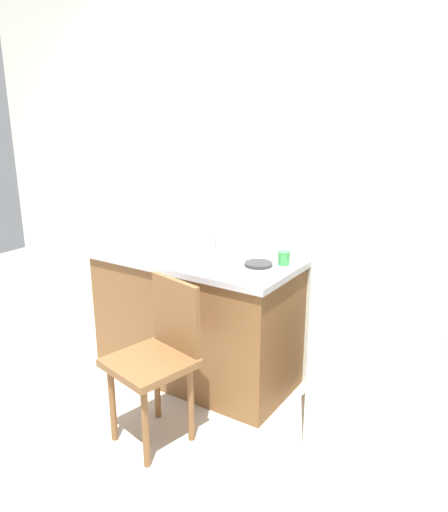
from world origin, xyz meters
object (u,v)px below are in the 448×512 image
object	(u,v)px
chair	(159,354)
dish_tray	(143,246)
cup_green	(284,258)
refrigerator	(388,331)
hotplate	(258,264)
cup_white	(239,250)

from	to	relation	value
chair	dish_tray	bearing A→B (deg)	148.68
dish_tray	cup_green	bearing A→B (deg)	12.71
refrigerator	cup_green	world-z (taller)	refrigerator
chair	hotplate	xyz separation A→B (m)	(0.23, 0.67, 0.36)
cup_white	cup_green	xyz separation A→B (m)	(0.30, 0.03, -0.01)
hotplate	cup_green	bearing A→B (deg)	39.95
chair	cup_white	world-z (taller)	cup_white
dish_tray	hotplate	size ratio (longest dim) A/B	1.65
cup_white	chair	bearing A→B (deg)	-93.61
dish_tray	hotplate	xyz separation A→B (m)	(0.81, 0.11, -0.02)
chair	dish_tray	xyz separation A→B (m)	(-0.58, 0.56, 0.38)
dish_tray	cup_green	xyz separation A→B (m)	(0.93, 0.21, 0.02)
dish_tray	cup_white	bearing A→B (deg)	16.31
refrigerator	cup_green	bearing A→B (deg)	168.81
refrigerator	dish_tray	size ratio (longest dim) A/B	4.61
chair	hotplate	bearing A→B (deg)	83.52
chair	dish_tray	distance (m)	0.89
cup_white	cup_green	size ratio (longest dim) A/B	1.23
chair	cup_green	world-z (taller)	cup_green
refrigerator	dish_tray	distance (m)	1.62
refrigerator	cup_green	size ratio (longest dim) A/B	15.60
refrigerator	cup_green	distance (m)	0.73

